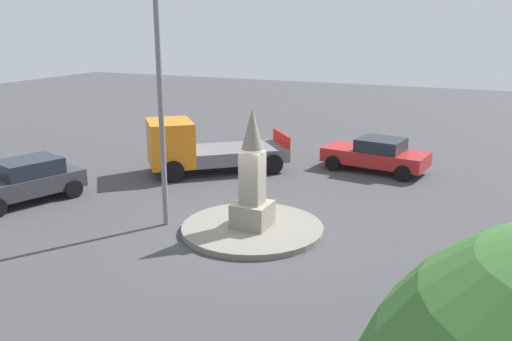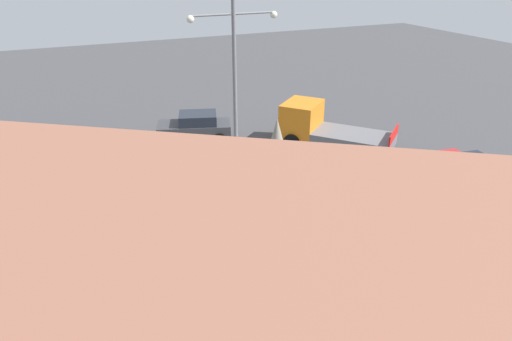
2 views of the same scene
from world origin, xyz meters
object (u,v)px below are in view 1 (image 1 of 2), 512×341
monument (252,179)px  car_red_parked_right (376,154)px  streetlamp (159,73)px  car_dark_grey_waiting (26,180)px  truck_orange_parked_left (200,148)px

monument → car_red_parked_right: bearing=167.0°
monument → car_red_parked_right: (-8.14, 1.88, -0.89)m
streetlamp → car_dark_grey_waiting: size_ratio=1.84×
monument → streetlamp: size_ratio=0.46×
streetlamp → truck_orange_parked_left: size_ratio=1.34×
truck_orange_parked_left → streetlamp: bearing=19.8°
car_red_parked_right → car_dark_grey_waiting: car_dark_grey_waiting is taller
car_dark_grey_waiting → truck_orange_parked_left: bearing=147.8°
car_red_parked_right → truck_orange_parked_left: (3.15, -6.52, 0.30)m
monument → car_dark_grey_waiting: size_ratio=0.84×
streetlamp → car_red_parked_right: streetlamp is taller
car_red_parked_right → car_dark_grey_waiting: 13.43m
monument → streetlamp: streetlamp is taller
monument → streetlamp: 4.02m
car_dark_grey_waiting → truck_orange_parked_left: (-5.71, 3.59, 0.25)m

